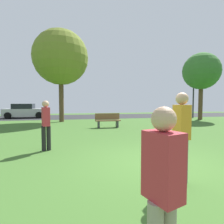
% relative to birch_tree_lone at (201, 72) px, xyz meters
% --- Properties ---
extents(ground_plane, '(44.00, 44.00, 0.00)m').
position_rel_birch_tree_lone_xyz_m(ground_plane, '(-9.37, -10.41, -4.41)').
color(ground_plane, '#3D6628').
extents(road_strip, '(44.00, 6.40, 0.01)m').
position_rel_birch_tree_lone_xyz_m(road_strip, '(-9.37, 5.59, -4.41)').
color(road_strip, '#28282B').
rests_on(road_strip, ground_plane).
extents(birch_tree_lone, '(3.32, 3.32, 6.11)m').
position_rel_birch_tree_lone_xyz_m(birch_tree_lone, '(0.00, 0.00, 0.00)').
color(birch_tree_lone, brown).
rests_on(birch_tree_lone, ground_plane).
extents(oak_tree_right, '(4.44, 4.44, 7.47)m').
position_rel_birch_tree_lone_xyz_m(oak_tree_right, '(-12.47, 0.75, 0.82)').
color(oak_tree_right, brown).
rests_on(oak_tree_right, ground_plane).
extents(person_thrower, '(0.31, 0.37, 1.60)m').
position_rel_birch_tree_lone_xyz_m(person_thrower, '(-10.74, -13.34, -3.54)').
color(person_thrower, gray).
rests_on(person_thrower, ground_plane).
extents(person_catcher, '(0.31, 0.37, 1.68)m').
position_rel_birch_tree_lone_xyz_m(person_catcher, '(-12.40, -8.39, -3.48)').
color(person_catcher, black).
rests_on(person_catcher, ground_plane).
extents(person_bystander, '(0.30, 0.32, 1.82)m').
position_rel_birch_tree_lone_xyz_m(person_bystander, '(-9.40, -11.53, -3.39)').
color(person_bystander, slate).
rests_on(person_bystander, ground_plane).
extents(parked_car_silver, '(4.05, 1.95, 1.45)m').
position_rel_birch_tree_lone_xyz_m(parked_car_silver, '(-16.33, 5.24, -3.75)').
color(parked_car_silver, '#B7B7BC').
rests_on(parked_car_silver, ground_plane).
extents(park_bench, '(1.60, 0.45, 0.90)m').
position_rel_birch_tree_lone_xyz_m(park_bench, '(-9.36, -3.39, -3.95)').
color(park_bench, brown).
rests_on(park_bench, ground_plane).
extents(street_lamp_post, '(0.14, 0.14, 4.50)m').
position_rel_birch_tree_lone_xyz_m(street_lamp_post, '(0.54, 1.79, -2.16)').
color(street_lamp_post, '#2D2D33').
rests_on(street_lamp_post, ground_plane).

